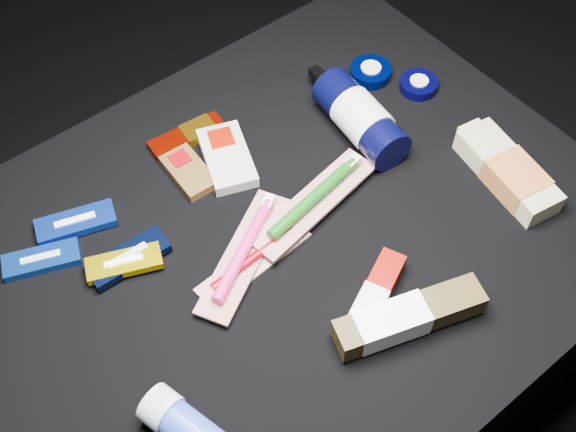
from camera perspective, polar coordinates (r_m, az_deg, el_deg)
ground at (r=1.43m, az=-0.22°, el=-10.29°), size 3.00×3.00×0.00m
cloth_table at (r=1.26m, az=-0.25°, el=-6.44°), size 0.98×0.78×0.40m
luna_bar_0 at (r=1.11m, az=-18.90°, el=-3.27°), size 0.12×0.08×0.01m
luna_bar_1 at (r=1.13m, az=-16.41°, el=-0.50°), size 0.13×0.08×0.02m
luna_bar_2 at (r=1.07m, az=-12.52°, el=-3.25°), size 0.12×0.05×0.02m
luna_bar_3 at (r=1.07m, az=-12.82°, el=-3.65°), size 0.12×0.08×0.01m
clif_bar_0 at (r=1.16m, az=-7.94°, el=3.59°), size 0.06×0.10×0.02m
clif_bar_1 at (r=1.17m, az=-4.91°, el=4.82°), size 0.11×0.15×0.02m
power_bar at (r=1.21m, az=-7.68°, el=6.42°), size 0.13×0.05×0.02m
lotion_bottle at (r=1.19m, az=5.73°, el=7.72°), size 0.09×0.23×0.07m
cream_tin_upper at (r=1.30m, az=6.54°, el=11.24°), size 0.07×0.07×0.02m
cream_tin_lower at (r=1.29m, az=10.27°, el=10.18°), size 0.07×0.07×0.02m
bodywash_bottle at (r=1.18m, az=17.04°, el=3.29°), size 0.10×0.20×0.04m
deodorant_stick at (r=0.93m, az=-7.92°, el=-16.38°), size 0.08×0.14×0.05m
toothbrush_pack_0 at (r=1.05m, az=-2.62°, el=-3.43°), size 0.19×0.06×0.02m
toothbrush_pack_1 at (r=1.05m, az=-3.42°, el=-2.73°), size 0.23×0.16×0.03m
toothbrush_pack_2 at (r=1.09m, az=2.16°, el=1.34°), size 0.24×0.09×0.03m
toothpaste_carton_red at (r=1.01m, az=6.50°, el=-7.04°), size 0.16×0.10×0.03m
toothpaste_carton_green at (r=1.00m, az=9.05°, el=-8.03°), size 0.22×0.11×0.04m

